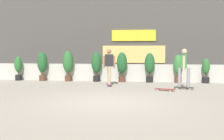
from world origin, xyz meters
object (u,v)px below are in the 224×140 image
Objects in this scene: skater_far_left at (184,67)px; skateboard_near_camera at (165,89)px; potted_plant_6 at (178,67)px; potted_plant_0 at (18,67)px; skater_mid_plaza at (109,65)px; potted_plant_7 at (206,70)px; potted_plant_5 at (150,65)px; potted_plant_2 at (68,63)px; potted_plant_1 at (42,64)px; potted_plant_3 at (96,64)px; potted_plant_4 at (122,65)px.

skateboard_near_camera is at bearing -143.59° from skater_far_left.
potted_plant_0 is at bearing 180.00° from potted_plant_6.
skater_mid_plaza is 1.00× the size of skater_far_left.
skater_far_left is at bearing 36.41° from skateboard_near_camera.
potted_plant_7 is 2.71m from skater_far_left.
skater_far_left is (3.29, -0.70, 0.00)m from skater_mid_plaza.
potted_plant_5 reaches higher than skateboard_near_camera.
potted_plant_2 is 0.95× the size of skater_far_left.
potted_plant_3 is (2.97, 0.00, 0.00)m from potted_plant_1.
potted_plant_4 is 1.09× the size of potted_plant_6.
potted_plant_6 reaches higher than potted_plant_0.
potted_plant_2 is 1.07× the size of potted_plant_5.
potted_plant_5 is (4.31, 0.00, -0.07)m from potted_plant_2.
skateboard_near_camera is at bearing -126.95° from potted_plant_7.
potted_plant_4 is (2.88, 0.00, -0.05)m from potted_plant_2.
potted_plant_3 is at bearing 180.00° from potted_plant_7.
skater_mid_plaza is at bearing 167.90° from skater_far_left.
skater_mid_plaza reaches higher than potted_plant_3.
potted_plant_4 reaches higher than potted_plant_7.
potted_plant_6 is 0.84× the size of skater_far_left.
potted_plant_2 is 1.98× the size of skateboard_near_camera.
potted_plant_3 is at bearing 138.97° from skateboard_near_camera.
potted_plant_6 is at bearing 0.00° from potted_plant_5.
potted_plant_2 is 0.95× the size of skater_mid_plaza.
skater_mid_plaza is 3.36m from skater_far_left.
potted_plant_3 is 1.90× the size of skateboard_near_camera.
potted_plant_2 is 1.04× the size of potted_plant_3.
potted_plant_3 is at bearing 180.00° from potted_plant_4.
potted_plant_6 is 0.84× the size of skater_mid_plaza.
potted_plant_2 is 1.05× the size of potted_plant_4.
potted_plant_4 is 0.91× the size of skater_mid_plaza.
potted_plant_4 is 1.43m from potted_plant_5.
potted_plant_7 is at bearing 0.00° from potted_plant_6.
skater_far_left is (4.18, -2.31, 0.03)m from potted_plant_3.
potted_plant_1 is 1.43m from potted_plant_2.
potted_plant_2 is 4.31m from potted_plant_5.
skater_far_left is at bearing -39.18° from potted_plant_4.
potted_plant_6 is at bearing 73.96° from skateboard_near_camera.
potted_plant_1 reaches higher than potted_plant_0.
potted_plant_1 is 8.53m from potted_plant_7.
potted_plant_7 is 0.73× the size of skater_mid_plaza.
skater_mid_plaza reaches higher than potted_plant_6.
potted_plant_3 is 1.09× the size of potted_plant_6.
potted_plant_4 is at bearing -180.00° from potted_plant_7.
potted_plant_4 reaches higher than potted_plant_0.
potted_plant_7 is 3.71m from skateboard_near_camera.
skater_mid_plaza reaches higher than potted_plant_1.
potted_plant_0 is 0.87× the size of potted_plant_5.
skater_far_left is at bearing -58.62° from potted_plant_5.
potted_plant_1 reaches higher than potted_plant_7.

